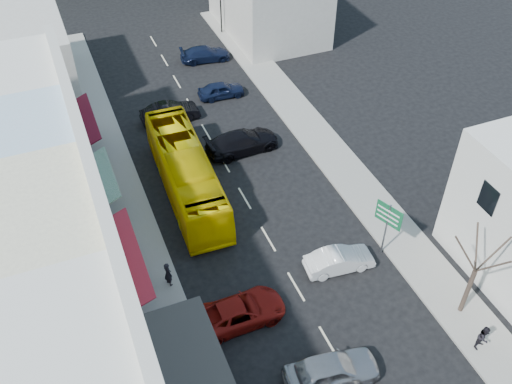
# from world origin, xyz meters

# --- Properties ---
(ground) EXTENTS (120.00, 120.00, 0.00)m
(ground) POSITION_xyz_m (0.00, 0.00, 0.00)
(ground) COLOR black
(ground) RESTS_ON ground
(sidewalk_left) EXTENTS (3.00, 52.00, 0.15)m
(sidewalk_left) POSITION_xyz_m (-7.50, 10.00, 0.07)
(sidewalk_left) COLOR gray
(sidewalk_left) RESTS_ON ground
(sidewalk_right) EXTENTS (3.00, 52.00, 0.15)m
(sidewalk_right) POSITION_xyz_m (7.50, 10.00, 0.07)
(sidewalk_right) COLOR gray
(sidewalk_right) RESTS_ON ground
(shopfront_row) EXTENTS (8.25, 30.00, 8.00)m
(shopfront_row) POSITION_xyz_m (-12.49, 5.00, 4.00)
(shopfront_row) COLOR silver
(shopfront_row) RESTS_ON ground
(distant_block_left) EXTENTS (8.00, 10.00, 6.00)m
(distant_block_left) POSITION_xyz_m (-12.00, 27.00, 3.00)
(distant_block_left) COLOR #B7B2A8
(distant_block_left) RESTS_ON ground
(bus) EXTENTS (2.93, 11.68, 3.10)m
(bus) POSITION_xyz_m (-3.29, 10.01, 1.55)
(bus) COLOR #F1CD02
(bus) RESTS_ON ground
(car_silver) EXTENTS (4.58, 2.32, 1.40)m
(car_silver) POSITION_xyz_m (-0.87, -5.82, 0.70)
(car_silver) COLOR #A1A1A6
(car_silver) RESTS_ON ground
(car_white) EXTENTS (4.55, 2.21, 1.40)m
(car_white) POSITION_xyz_m (2.86, 0.33, 0.70)
(car_white) COLOR silver
(car_white) RESTS_ON ground
(car_red) EXTENTS (4.63, 1.97, 1.40)m
(car_red) POSITION_xyz_m (-3.74, -0.90, 0.70)
(car_red) COLOR maroon
(car_red) RESTS_ON ground
(car_black_near) EXTENTS (4.61, 2.12, 1.40)m
(car_black_near) POSITION_xyz_m (1.74, 12.89, 0.70)
(car_black_near) COLOR black
(car_black_near) RESTS_ON ground
(car_navy_mid) EXTENTS (4.50, 2.06, 1.40)m
(car_navy_mid) POSITION_xyz_m (2.74, 20.31, 0.70)
(car_navy_mid) COLOR #0F1732
(car_navy_mid) RESTS_ON ground
(car_black_far) EXTENTS (4.43, 1.87, 1.40)m
(car_black_far) POSITION_xyz_m (-2.07, 18.53, 0.70)
(car_black_far) COLOR black
(car_black_far) RESTS_ON ground
(car_navy_far) EXTENTS (4.69, 2.36, 1.40)m
(car_navy_far) POSITION_xyz_m (3.45, 26.60, 0.70)
(car_navy_far) COLOR #0F1732
(car_navy_far) RESTS_ON ground
(pedestrian_left) EXTENTS (0.59, 0.71, 1.70)m
(pedestrian_left) POSITION_xyz_m (-6.58, 2.78, 1.00)
(pedestrian_left) COLOR black
(pedestrian_left) RESTS_ON sidewalk_left
(pedestrian_right) EXTENTS (0.79, 0.62, 1.70)m
(pedestrian_right) POSITION_xyz_m (7.02, -7.14, 1.00)
(pedestrian_right) COLOR black
(pedestrian_right) RESTS_ON sidewalk_right
(direction_sign) EXTENTS (1.40, 1.88, 3.87)m
(direction_sign) POSITION_xyz_m (5.80, 0.43, 1.94)
(direction_sign) COLOR #115932
(direction_sign) RESTS_ON ground
(street_tree) EXTENTS (3.45, 3.45, 6.69)m
(street_tree) POSITION_xyz_m (7.49, -4.88, 3.34)
(street_tree) COLOR #352820
(street_tree) RESTS_ON ground
(traffic_signal) EXTENTS (0.57, 1.12, 5.55)m
(traffic_signal) POSITION_xyz_m (6.60, 31.09, 2.77)
(traffic_signal) COLOR black
(traffic_signal) RESTS_ON ground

